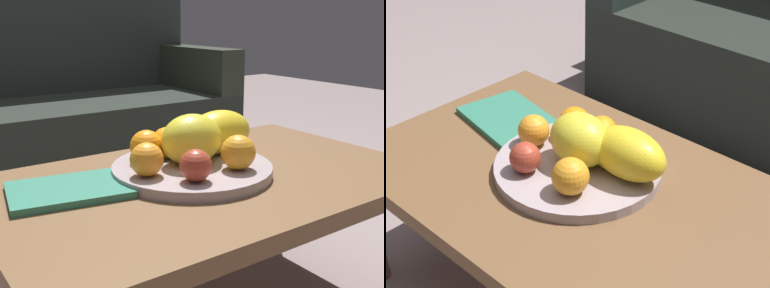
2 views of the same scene
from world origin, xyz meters
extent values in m
cube|color=brown|center=(0.00, 0.00, 0.39)|extent=(1.04, 0.64, 0.04)
cylinder|color=brown|center=(0.48, 0.28, 0.18)|extent=(0.05, 0.05, 0.37)
cube|color=black|center=(0.04, 1.25, 0.20)|extent=(1.70, 0.70, 0.40)
cube|color=#222926|center=(0.04, 1.53, 0.65)|extent=(1.70, 0.14, 0.50)
cube|color=#282F24|center=(0.82, 1.25, 0.51)|extent=(0.14, 0.70, 0.22)
cylinder|color=#A5959A|center=(-0.03, 0.03, 0.42)|extent=(0.38, 0.38, 0.03)
ellipsoid|color=yellow|center=(-0.03, 0.04, 0.49)|extent=(0.16, 0.13, 0.12)
ellipsoid|color=yellow|center=(0.08, 0.07, 0.49)|extent=(0.19, 0.12, 0.11)
sphere|color=orange|center=(-0.04, 0.13, 0.47)|extent=(0.07, 0.07, 0.07)
sphere|color=orange|center=(-0.11, 0.11, 0.47)|extent=(0.08, 0.08, 0.08)
sphere|color=orange|center=(-0.16, 0.02, 0.47)|extent=(0.08, 0.08, 0.08)
sphere|color=orange|center=(0.04, -0.06, 0.47)|extent=(0.08, 0.08, 0.08)
sphere|color=#AA3B28|center=(-0.09, -0.07, 0.47)|extent=(0.07, 0.07, 0.07)
ellipsoid|color=yellow|center=(-0.02, 0.08, 0.45)|extent=(0.15, 0.10, 0.03)
ellipsoid|color=yellow|center=(0.01, 0.09, 0.45)|extent=(0.15, 0.09, 0.03)
ellipsoid|color=yellow|center=(0.00, 0.09, 0.48)|extent=(0.15, 0.09, 0.03)
cube|color=#327C62|center=(-0.32, 0.08, 0.41)|extent=(0.28, 0.22, 0.02)
camera|label=1|loc=(-0.65, -0.85, 0.77)|focal=44.40mm
camera|label=2|loc=(0.75, -0.80, 1.19)|focal=56.39mm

